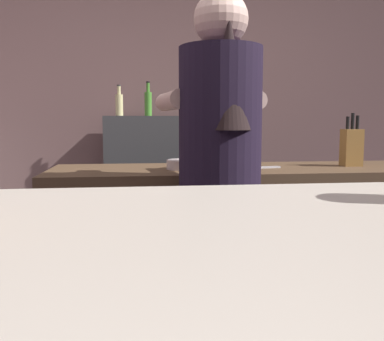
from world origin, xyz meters
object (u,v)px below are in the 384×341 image
Objects in this scene: bottle_hot_sauce at (119,104)px; mixing_bowl at (183,164)px; bartender at (220,169)px; chefs_knife at (258,168)px; knife_block at (352,147)px; bottle_olive_oil at (148,103)px.

mixing_bowl is at bearing -72.94° from bottle_hot_sauce.
bartender is 0.49m from chefs_knife.
bottle_hot_sauce reaches higher than knife_block.
bartender is 5.88× the size of knife_block.
knife_block is at bearing -68.28° from bartender.
bottle_olive_oil is (-0.54, 1.24, 0.39)m from chefs_knife.
knife_block is 0.93m from mixing_bowl.
bartender is 1.70m from bottle_olive_oil.
bottle_olive_oil is (-0.26, 1.64, 0.34)m from bartender.
mixing_bowl is (-0.11, 0.42, -0.02)m from bartender.
chefs_knife is at bearing -42.54° from bartender.
knife_block reaches higher than chefs_knife.
bottle_olive_oil reaches higher than chefs_knife.
mixing_bowl is 1.28m from bottle_olive_oil.
knife_block is 1.62m from bottle_olive_oil.
chefs_knife is 1.49m from bottle_hot_sauce.
bottle_hot_sauce is 0.22m from bottle_olive_oil.
mixing_bowl reaches higher than chefs_knife.
bartender is 1.73m from bottle_hot_sauce.
bottle_olive_oil is at bearing 96.91° from mixing_bowl.
knife_block reaches higher than mixing_bowl.
mixing_bowl is at bearing 167.03° from chefs_knife.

